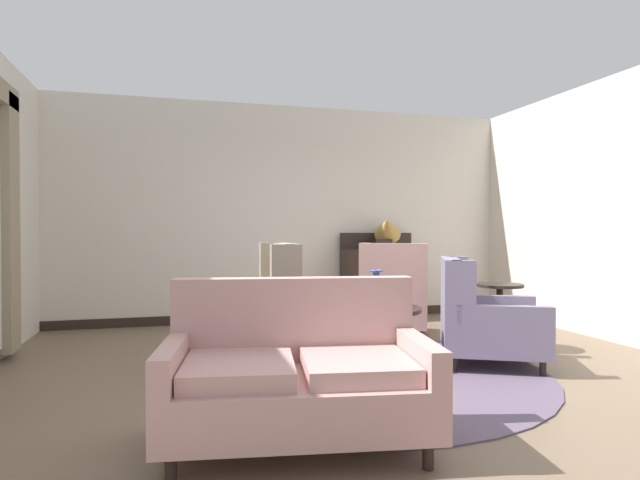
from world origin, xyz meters
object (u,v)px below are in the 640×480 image
at_px(armchair_near_sideboard, 256,317).
at_px(armchair_near_window, 394,298).
at_px(porcelain_vase, 376,291).
at_px(coffee_table, 374,318).
at_px(armchair_back_corner, 482,320).
at_px(settee, 297,376).
at_px(gramophone, 386,230).
at_px(side_table, 500,310).
at_px(sideboard, 380,279).

bearing_deg(armchair_near_sideboard, armchair_near_window, 119.13).
height_order(porcelain_vase, armchair_near_window, armchair_near_window).
height_order(coffee_table, armchair_back_corner, armchair_back_corner).
bearing_deg(settee, gramophone, 69.38).
xyz_separation_m(side_table, gramophone, (-0.44, 2.00, 0.84)).
xyz_separation_m(armchair_near_sideboard, sideboard, (2.05, 2.16, 0.09)).
bearing_deg(settee, sideboard, 70.54).
height_order(armchair_near_sideboard, side_table, armchair_near_sideboard).
bearing_deg(armchair_back_corner, armchair_near_sideboard, 103.72).
relative_size(settee, armchair_near_window, 1.46).
xyz_separation_m(settee, armchair_near_sideboard, (0.02, 1.74, 0.07)).
bearing_deg(sideboard, armchair_near_sideboard, -133.58).
relative_size(coffee_table, sideboard, 0.72).
distance_m(armchair_near_sideboard, armchair_near_window, 1.98).
bearing_deg(porcelain_vase, armchair_back_corner, -16.84).
xyz_separation_m(settee, armchair_near_window, (1.76, 2.69, 0.06)).
bearing_deg(armchair_near_window, armchair_near_sideboard, 55.33).
relative_size(coffee_table, armchair_near_window, 0.79).
bearing_deg(settee, armchair_back_corner, 41.28).
relative_size(coffee_table, armchair_back_corner, 0.74).
height_order(armchair_back_corner, armchair_near_window, armchair_near_window).
relative_size(porcelain_vase, armchair_near_window, 0.31).
bearing_deg(settee, porcelain_vase, 63.70).
relative_size(armchair_back_corner, gramophone, 1.96).
distance_m(armchair_near_window, sideboard, 1.26).
relative_size(armchair_near_sideboard, armchair_back_corner, 0.96).
height_order(coffee_table, sideboard, sideboard).
distance_m(armchair_back_corner, side_table, 0.72).
bearing_deg(side_table, armchair_near_window, 132.21).
xyz_separation_m(porcelain_vase, side_table, (1.45, 0.21, -0.26)).
bearing_deg(armchair_near_window, side_table, 159.14).
xyz_separation_m(porcelain_vase, sideboard, (0.96, 2.31, -0.12)).
xyz_separation_m(armchair_near_sideboard, side_table, (2.54, 0.06, -0.05)).
distance_m(coffee_table, porcelain_vase, 0.24).
bearing_deg(settee, coffee_table, 64.20).
bearing_deg(armchair_near_sideboard, gramophone, 135.19).
distance_m(settee, sideboard, 4.42).
bearing_deg(armchair_back_corner, coffee_table, 99.36).
bearing_deg(sideboard, gramophone, -61.13).
distance_m(settee, side_table, 3.13).
distance_m(armchair_back_corner, gramophone, 2.63).
xyz_separation_m(porcelain_vase, armchair_back_corner, (0.93, -0.28, -0.26)).
height_order(porcelain_vase, side_table, porcelain_vase).
height_order(coffee_table, settee, settee).
height_order(armchair_back_corner, side_table, armchair_back_corner).
bearing_deg(side_table, porcelain_vase, -171.59).
bearing_deg(porcelain_vase, gramophone, 65.42).
distance_m(settee, armchair_near_window, 3.21).
distance_m(coffee_table, armchair_near_sideboard, 1.08).
distance_m(settee, armchair_back_corner, 2.42).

